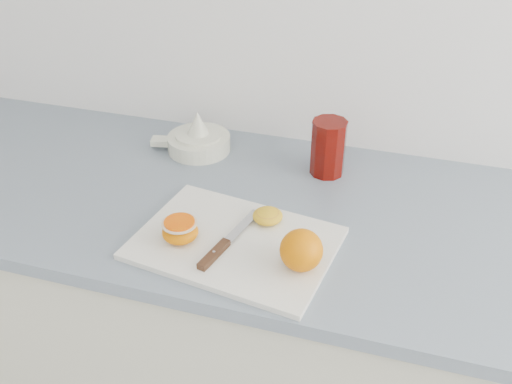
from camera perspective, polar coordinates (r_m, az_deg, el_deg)
counter at (r=1.51m, az=1.07°, el=-15.12°), size 2.65×0.64×0.89m
cutting_board at (r=1.10m, az=-2.12°, el=-5.13°), size 0.41×0.32×0.01m
whole_orange at (r=1.01m, az=4.55°, el=-5.82°), size 0.08×0.08×0.08m
half_orange at (r=1.09m, az=-7.60°, el=-3.85°), size 0.07×0.07×0.04m
squeezed_shell at (r=1.14m, az=1.18°, el=-2.39°), size 0.06×0.06×0.03m
paring_knife at (r=1.07m, az=-3.69°, el=-5.70°), size 0.06×0.20×0.01m
citrus_juicer at (r=1.41m, az=-5.81°, el=5.22°), size 0.20×0.15×0.10m
red_tumbler at (r=1.30m, az=7.22°, el=4.23°), size 0.08×0.08×0.13m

